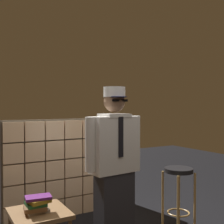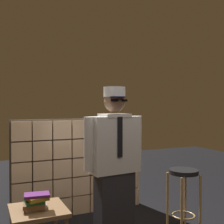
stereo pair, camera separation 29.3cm
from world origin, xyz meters
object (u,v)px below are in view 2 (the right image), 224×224
(bar_stool, at_px, (184,186))
(side_table, at_px, (38,216))
(standing_person, at_px, (114,165))
(coffee_mug, at_px, (31,205))
(book_stack, at_px, (36,202))

(bar_stool, distance_m, side_table, 1.66)
(standing_person, relative_size, side_table, 3.25)
(bar_stool, bearing_deg, coffee_mug, 176.95)
(bar_stool, height_order, book_stack, bar_stool)
(standing_person, relative_size, book_stack, 6.60)
(coffee_mug, bearing_deg, side_table, 10.29)
(side_table, bearing_deg, coffee_mug, -169.71)
(book_stack, relative_size, coffee_mug, 2.06)
(bar_stool, bearing_deg, side_table, 176.41)
(standing_person, xyz_separation_m, book_stack, (-0.79, 0.06, -0.29))
(side_table, height_order, coffee_mug, coffee_mug)
(side_table, bearing_deg, book_stack, -132.82)
(standing_person, height_order, side_table, standing_person)
(side_table, distance_m, book_stack, 0.16)
(standing_person, relative_size, bar_stool, 2.22)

